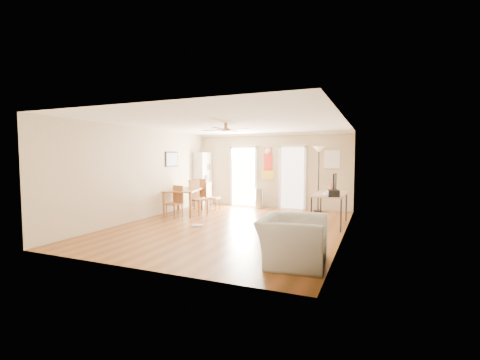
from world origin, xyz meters
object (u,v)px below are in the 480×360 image
at_px(dining_chair_right_b, 199,198).
at_px(dining_chair_right_a, 213,196).
at_px(torchiere_lamp, 318,179).
at_px(wastebasket_a, 281,230).
at_px(computer_desk, 330,209).
at_px(printer, 333,193).
at_px(bookshelf, 204,179).
at_px(dining_chair_near, 174,202).
at_px(armchair, 293,240).
at_px(dining_chair_far, 201,194).
at_px(wastebasket_b, 272,236).
at_px(dining_table, 184,201).
at_px(trash_can, 259,198).

bearing_deg(dining_chair_right_b, dining_chair_right_a, 13.71).
distance_m(torchiere_lamp, wastebasket_a, 3.79).
relative_size(computer_desk, wastebasket_a, 5.73).
distance_m(printer, wastebasket_a, 1.59).
bearing_deg(bookshelf, dining_chair_right_b, -66.96).
bearing_deg(dining_chair_near, armchair, -24.96).
bearing_deg(wastebasket_a, dining_chair_far, 142.91).
bearing_deg(computer_desk, wastebasket_b, -110.92).
height_order(dining_chair_far, wastebasket_a, dining_chair_far).
height_order(dining_table, printer, printer).
bearing_deg(wastebasket_a, dining_chair_right_a, 139.62).
bearing_deg(bookshelf, dining_table, -80.87).
xyz_separation_m(dining_chair_near, armchair, (4.17, -2.75, -0.08)).
xyz_separation_m(dining_chair_right_a, printer, (4.05, -1.63, 0.45)).
bearing_deg(dining_chair_right_b, computer_desk, -77.27).
height_order(dining_table, dining_chair_far, dining_chair_far).
bearing_deg(dining_table, dining_chair_right_b, -2.56).
bearing_deg(dining_chair_right_b, printer, -85.87).
height_order(dining_chair_far, trash_can, dining_chair_far).
height_order(dining_chair_far, computer_desk, dining_chair_far).
distance_m(dining_table, dining_chair_right_b, 0.57).
bearing_deg(dining_chair_right_a, dining_chair_far, 78.08).
bearing_deg(dining_table, dining_chair_right_a, 59.24).
bearing_deg(dining_chair_far, computer_desk, 149.77).
height_order(dining_chair_right_a, dining_chair_right_b, dining_chair_right_b).
height_order(dining_chair_near, computer_desk, dining_chair_near).
distance_m(dining_chair_right_a, wastebasket_a, 4.01).
relative_size(bookshelf, dining_table, 1.26).
xyz_separation_m(dining_table, torchiere_lamp, (3.83, 2.00, 0.67)).
xyz_separation_m(computer_desk, wastebasket_b, (-0.87, -2.27, -0.27)).
xyz_separation_m(dining_chair_near, printer, (4.47, 0.03, 0.44)).
bearing_deg(bookshelf, dining_chair_right_a, -50.70).
xyz_separation_m(dining_table, wastebasket_a, (3.59, -1.66, -0.25)).
bearing_deg(armchair, computer_desk, -7.30).
distance_m(bookshelf, printer, 5.67).
bearing_deg(dining_chair_far, wastebasket_a, 126.80).
bearing_deg(wastebasket_a, dining_chair_near, 165.03).
bearing_deg(dining_chair_near, torchiere_lamp, 45.08).
bearing_deg(dining_chair_near, dining_chair_far, 101.48).
xyz_separation_m(trash_can, printer, (2.78, -2.67, 0.57)).
height_order(trash_can, wastebasket_a, trash_can).
bearing_deg(armchair, torchiere_lamp, 0.39).
distance_m(dining_chair_right_b, torchiere_lamp, 3.89).
bearing_deg(dining_chair_right_a, trash_can, -51.94).
bearing_deg(armchair, dining_chair_far, 38.83).
bearing_deg(wastebasket_a, printer, 43.39).
distance_m(dining_chair_far, torchiere_lamp, 3.95).
height_order(dining_chair_right_b, dining_chair_near, dining_chair_right_b).
height_order(dining_chair_right_a, torchiere_lamp, torchiere_lamp).
relative_size(dining_chair_right_a, dining_chair_far, 0.90).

